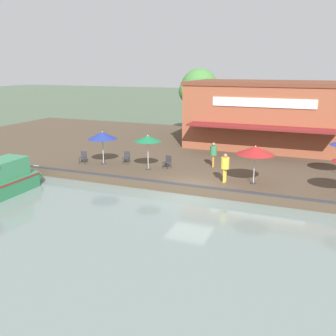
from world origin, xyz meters
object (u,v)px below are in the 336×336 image
Objects in this scene: patio_umbrella_near_quay_edge at (102,136)px; person_mid_patio at (225,164)px; patio_umbrella_mid_patio_left at (255,150)px; patio_umbrella_far_corner at (148,139)px; cafe_chair_mid_patio at (127,157)px; tree_downstream_bank at (197,88)px; cafe_chair_facing_river at (83,157)px; cafe_chair_far_corner_seat at (168,161)px; person_near_entrance at (213,152)px; waterfront_restaurant at (268,114)px; motorboat_distant_upstream at (2,182)px.

patio_umbrella_near_quay_edge is 9.31m from person_mid_patio.
patio_umbrella_mid_patio_left is 0.98× the size of patio_umbrella_near_quay_edge.
patio_umbrella_far_corner is (0.21, 3.65, 0.07)m from patio_umbrella_near_quay_edge.
tree_downstream_bank reaches higher than cafe_chair_mid_patio.
patio_umbrella_far_corner is 2.80× the size of cafe_chair_facing_river.
person_near_entrance is (-1.44, 2.85, 0.61)m from cafe_chair_far_corner_seat.
waterfront_restaurant is 5.66× the size of patio_umbrella_far_corner.
patio_umbrella_near_quay_edge is at bearing -97.14° from person_mid_patio.
patio_umbrella_mid_patio_left is 2.74× the size of cafe_chair_far_corner_seat.
person_mid_patio is at bearing -3.81° from waterfront_restaurant.
tree_downstream_bank is at bearing -123.47° from waterfront_restaurant.
cafe_chair_facing_river is at bearing -45.07° from waterfront_restaurant.
patio_umbrella_far_corner reaches higher than person_mid_patio.
cafe_chair_mid_patio is 16.29m from tree_downstream_bank.
person_near_entrance is (8.95, -2.43, -1.71)m from waterfront_restaurant.
motorboat_distant_upstream is (6.30, -1.39, -0.24)m from cafe_chair_facing_river.
tree_downstream_bank is at bearing -169.39° from cafe_chair_far_corner_seat.
cafe_chair_mid_patio is at bearing -0.99° from tree_downstream_bank.
motorboat_distant_upstream is (17.74, -12.86, -2.56)m from waterfront_restaurant.
patio_umbrella_far_corner is 0.37× the size of motorboat_distant_upstream.
patio_umbrella_mid_patio_left reaches higher than cafe_chair_facing_river.
patio_umbrella_near_quay_edge is at bearing -62.99° from cafe_chair_mid_patio.
patio_umbrella_near_quay_edge is 0.37× the size of motorboat_distant_upstream.
cafe_chair_mid_patio is at bearing -77.33° from person_near_entrance.
patio_umbrella_mid_patio_left is 4.48m from person_near_entrance.
patio_umbrella_far_corner is 1.33× the size of person_mid_patio.
cafe_chair_facing_river is (1.05, -6.19, 0.00)m from cafe_chair_far_corner_seat.
waterfront_restaurant is at bearing 144.07° from motorboat_distant_upstream.
tree_downstream_bank is at bearing -152.21° from patio_umbrella_mid_patio_left.
motorboat_distant_upstream is 24.04m from tree_downstream_bank.
person_mid_patio is 3.65m from person_near_entrance.
person_near_entrance is at bearing -15.18° from waterfront_restaurant.
cafe_chair_far_corner_seat is at bearing 99.65° from cafe_chair_facing_river.
patio_umbrella_near_quay_edge reaches higher than person_near_entrance.
motorboat_distant_upstream is at bearing -49.86° from person_near_entrance.
waterfront_restaurant is 15.86× the size of cafe_chair_facing_river.
cafe_chair_facing_river is at bearing -91.80° from patio_umbrella_mid_patio_left.
patio_umbrella_far_corner is at bearing -94.38° from patio_umbrella_mid_patio_left.
cafe_chair_facing_river is (11.44, -11.47, -2.32)m from waterfront_restaurant.
person_near_entrance is 0.26× the size of tree_downstream_bank.
patio_umbrella_mid_patio_left is 1.94m from person_mid_patio.
cafe_chair_far_corner_seat is at bearing 98.19° from patio_umbrella_near_quay_edge.
cafe_chair_far_corner_seat and cafe_chair_facing_river have the same top height.
tree_downstream_bank is (-17.29, -9.11, 2.50)m from patio_umbrella_mid_patio_left.
cafe_chair_facing_river is at bearing -80.35° from cafe_chair_far_corner_seat.
waterfront_restaurant is 2.11× the size of motorboat_distant_upstream.
patio_umbrella_near_quay_edge is 2.78× the size of cafe_chair_far_corner_seat.
cafe_chair_far_corner_seat is (-1.44, -6.14, -1.57)m from patio_umbrella_mid_patio_left.
patio_umbrella_near_quay_edge is 2.78× the size of cafe_chair_mid_patio.
patio_umbrella_mid_patio_left is 0.36× the size of motorboat_distant_upstream.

